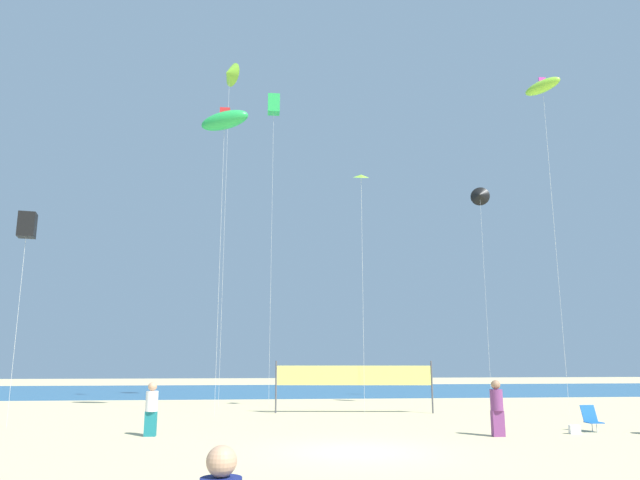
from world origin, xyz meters
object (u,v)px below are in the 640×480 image
at_px(beachgoer_plum_shirt, 497,406).
at_px(kite_black_delta, 480,196).
at_px(kite_lime_inflatable, 543,87).
at_px(folding_beach_chair, 591,418).
at_px(kite_lime_delta, 230,74).
at_px(kite_green_inflatable, 225,121).
at_px(kite_black_box, 27,225).
at_px(kite_green_box, 274,105).
at_px(beach_handbag, 575,430).
at_px(beachgoer_white_shirt, 151,407).
at_px(kite_lime_diamond, 361,180).
at_px(volleyball_net, 354,378).

bearing_deg(beachgoer_plum_shirt, kite_black_delta, 166.54).
bearing_deg(kite_lime_inflatable, folding_beach_chair, -111.87).
bearing_deg(kite_lime_delta, kite_green_inflatable, -87.75).
bearing_deg(kite_black_box, kite_green_box, 48.07).
relative_size(beach_handbag, kite_green_box, 0.02).
xyz_separation_m(beachgoer_white_shirt, kite_green_inflatable, (1.52, 7.00, 13.21)).
bearing_deg(kite_lime_diamond, kite_black_delta, 38.10).
bearing_deg(kite_green_inflatable, beachgoer_plum_shirt, -39.38).
distance_m(beachgoer_plum_shirt, kite_green_box, 24.10).
bearing_deg(kite_green_inflatable, kite_black_delta, 24.32).
xyz_separation_m(beachgoer_white_shirt, beach_handbag, (14.29, -0.71, -0.79)).
distance_m(beachgoer_white_shirt, kite_lime_delta, 21.75).
bearing_deg(folding_beach_chair, kite_black_box, -168.96).
bearing_deg(kite_green_inflatable, beach_handbag, -31.14).
distance_m(kite_black_delta, kite_lime_delta, 17.29).
bearing_deg(volleyball_net, kite_lime_inflatable, -8.28).
bearing_deg(beach_handbag, kite_green_box, 125.04).
bearing_deg(folding_beach_chair, kite_lime_delta, 158.93).
relative_size(beachgoer_plum_shirt, folding_beach_chair, 2.04).
bearing_deg(beachgoer_plum_shirt, beach_handbag, 105.70).
height_order(beach_handbag, kite_lime_inflatable, kite_lime_inflatable).
distance_m(beach_handbag, kite_black_delta, 19.61).
distance_m(kite_lime_delta, kite_lime_inflatable, 17.63).
distance_m(kite_black_delta, kite_black_box, 26.00).
height_order(beachgoer_plum_shirt, kite_green_box, kite_green_box).
bearing_deg(kite_black_delta, folding_beach_chair, -97.82).
relative_size(volleyball_net, kite_black_delta, 0.56).
bearing_deg(volleyball_net, kite_lime_diamond, -32.06).
height_order(volleyball_net, kite_black_delta, kite_black_delta).
xyz_separation_m(beachgoer_plum_shirt, kite_lime_diamond, (-3.03, 8.32, 10.37)).
distance_m(beachgoer_plum_shirt, beachgoer_white_shirt, 11.49).
relative_size(beach_handbag, kite_lime_diamond, 0.03).
xyz_separation_m(volleyball_net, kite_lime_inflatable, (9.78, -1.42, 14.60)).
xyz_separation_m(beachgoer_white_shirt, kite_lime_inflatable, (17.74, 6.05, 15.30)).
bearing_deg(kite_green_box, kite_green_inflatable, -109.72).
xyz_separation_m(kite_black_box, kite_lime_delta, (7.13, 8.79, 11.42)).
height_order(beachgoer_white_shirt, kite_lime_diamond, kite_lime_diamond).
height_order(kite_lime_diamond, kite_black_box, kite_lime_diamond).
distance_m(folding_beach_chair, volleyball_net, 10.61).
height_order(beachgoer_plum_shirt, kite_black_box, kite_black_box).
bearing_deg(kite_lime_inflatable, kite_green_inflatable, 176.61).
xyz_separation_m(kite_lime_diamond, kite_green_box, (-4.39, 6.76, 6.91)).
distance_m(beachgoer_white_shirt, beach_handbag, 14.33).
bearing_deg(kite_black_delta, kite_lime_inflatable, -86.26).
bearing_deg(beach_handbag, kite_black_delta, 78.86).
bearing_deg(kite_black_box, volleyball_net, 17.89).
height_order(beach_handbag, kite_black_delta, kite_black_delta).
distance_m(folding_beach_chair, kite_green_inflatable, 20.66).
relative_size(kite_lime_diamond, kite_black_delta, 0.88).
bearing_deg(kite_lime_diamond, beachgoer_white_shirt, -139.45).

